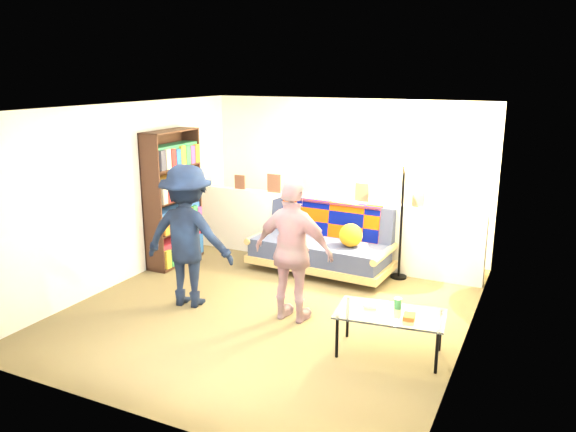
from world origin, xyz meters
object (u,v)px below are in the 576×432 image
object	(u,v)px
bookshelf	(173,202)
floor_lamp	(404,196)
futon_sofa	(324,244)
person_left	(188,236)
coffee_table	(391,315)
person_right	(293,252)

from	to	relation	value
bookshelf	floor_lamp	bearing A→B (deg)	14.50
futon_sofa	person_left	world-z (taller)	person_left
coffee_table	person_right	world-z (taller)	person_right
bookshelf	person_right	bearing A→B (deg)	-23.29
futon_sofa	person_left	size ratio (longest dim) A/B	1.19
bookshelf	person_left	xyz separation A→B (m)	(1.11, -1.19, -0.06)
futon_sofa	floor_lamp	xyz separation A→B (m)	(1.07, 0.21, 0.76)
futon_sofa	floor_lamp	bearing A→B (deg)	11.23
futon_sofa	coffee_table	world-z (taller)	futon_sofa
coffee_table	floor_lamp	size ratio (longest dim) A/B	0.70
futon_sofa	floor_lamp	world-z (taller)	floor_lamp
futon_sofa	coffee_table	bearing A→B (deg)	-52.43
bookshelf	floor_lamp	xyz separation A→B (m)	(3.21, 0.83, 0.24)
bookshelf	coffee_table	distance (m)	3.97
person_right	futon_sofa	bearing A→B (deg)	-77.29
bookshelf	floor_lamp	size ratio (longest dim) A/B	1.21
person_left	person_right	size ratio (longest dim) A/B	1.06
bookshelf	coffee_table	size ratio (longest dim) A/B	1.73
bookshelf	person_right	world-z (taller)	bookshelf
futon_sofa	coffee_table	distance (m)	2.52
bookshelf	person_left	bearing A→B (deg)	-46.99
futon_sofa	person_left	xyz separation A→B (m)	(-1.04, -1.81, 0.46)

